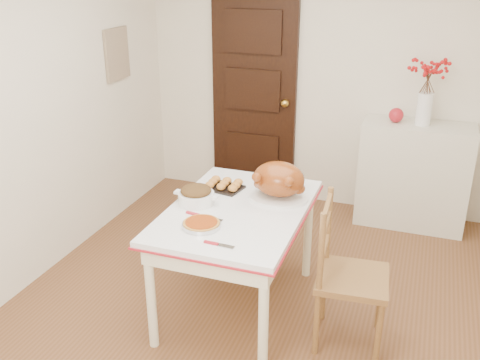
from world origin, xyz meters
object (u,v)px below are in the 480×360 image
at_px(sideboard, 413,175).
at_px(pumpkin_pie, 201,224).
at_px(kitchen_table, 238,259).
at_px(chair_oak, 353,275).
at_px(turkey_platter, 279,181).

distance_m(sideboard, pumpkin_pie, 2.41).
height_order(sideboard, kitchen_table, sideboard).
height_order(sideboard, pumpkin_pie, sideboard).
bearing_deg(kitchen_table, sideboard, 59.17).
relative_size(sideboard, chair_oak, 0.97).
relative_size(sideboard, kitchen_table, 0.74).
xyz_separation_m(kitchen_table, turkey_platter, (0.21, 0.23, 0.52)).
height_order(kitchen_table, turkey_platter, turkey_platter).
bearing_deg(kitchen_table, chair_oak, -7.16).
xyz_separation_m(chair_oak, pumpkin_pie, (-0.91, -0.23, 0.31)).
bearing_deg(chair_oak, sideboard, -12.57).
distance_m(kitchen_table, chair_oak, 0.80).
height_order(chair_oak, turkey_platter, turkey_platter).
bearing_deg(turkey_platter, chair_oak, -19.73).
bearing_deg(turkey_platter, pumpkin_pie, -110.43).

